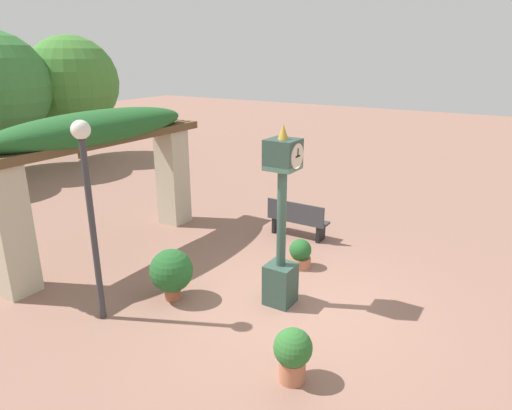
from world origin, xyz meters
TOP-DOWN VIEW (x-y plane):
  - ground_plane at (0.00, 0.00)m, footprint 60.00×60.00m
  - pedestal_clock at (0.03, 0.24)m, footprint 0.49×0.54m
  - pergola at (0.00, 4.53)m, footprint 5.53×1.21m
  - potted_plant_near_left at (-1.65, -0.87)m, footprint 0.52×0.52m
  - potted_plant_near_right at (1.48, 0.57)m, footprint 0.45×0.45m
  - potted_plant_far_left at (-0.87, 1.94)m, footprint 0.77×0.77m
  - park_bench at (2.91, 1.36)m, footprint 0.42×1.46m
  - lamp_post at (-1.94, 2.52)m, footprint 0.29×0.29m

SIDE VIEW (x-z plane):
  - ground_plane at x=0.00m, z-range 0.00..0.00m
  - potted_plant_near_right at x=1.48m, z-range -0.01..0.60m
  - park_bench at x=2.91m, z-range -0.01..0.88m
  - potted_plant_near_left at x=-1.65m, z-range 0.05..0.82m
  - potted_plant_far_left at x=-0.87m, z-range 0.07..1.01m
  - pedestal_clock at x=0.03m, z-range -0.16..2.99m
  - lamp_post at x=-1.94m, z-range 0.58..3.86m
  - pergola at x=0.00m, z-range 0.74..3.83m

